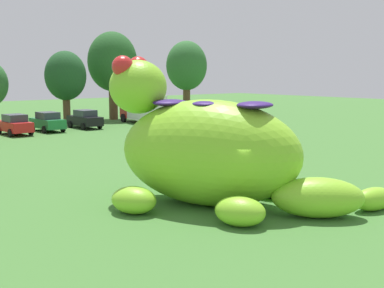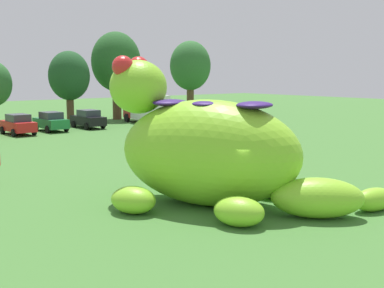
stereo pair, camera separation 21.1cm
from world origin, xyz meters
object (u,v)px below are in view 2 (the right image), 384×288
at_px(giant_inflatable_creature, 209,151).
at_px(spectator_mid_field, 248,147).
at_px(box_truck, 146,108).
at_px(car_red, 18,124).
at_px(car_black, 88,119).
at_px(car_green, 51,122).

bearing_deg(giant_inflatable_creature, spectator_mid_field, 35.68).
bearing_deg(giant_inflatable_creature, box_truck, 60.58).
xyz_separation_m(car_red, spectator_mid_field, (5.76, -21.16, -0.01)).
height_order(car_black, box_truck, box_truck).
xyz_separation_m(car_red, car_green, (3.13, 0.61, 0.00)).
height_order(car_green, box_truck, box_truck).
bearing_deg(box_truck, spectator_mid_field, -109.34).
height_order(car_green, car_black, same).
xyz_separation_m(car_green, box_truck, (10.38, 0.30, 0.74)).
relative_size(giant_inflatable_creature, spectator_mid_field, 5.73).
relative_size(car_green, box_truck, 0.63).
bearing_deg(box_truck, giant_inflatable_creature, -119.42).
bearing_deg(giant_inflatable_creature, car_red, 85.43).
bearing_deg(car_red, car_black, 6.54).
distance_m(car_red, car_green, 3.19).
bearing_deg(car_red, giant_inflatable_creature, -94.57).
bearing_deg(spectator_mid_field, box_truck, 70.66).
bearing_deg(car_black, giant_inflatable_creature, -108.06).
bearing_deg(box_truck, car_green, -178.33).
distance_m(car_red, spectator_mid_field, 21.94).
height_order(giant_inflatable_creature, box_truck, giant_inflatable_creature).
bearing_deg(box_truck, car_red, -176.12).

